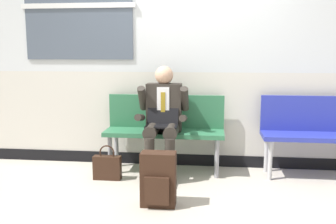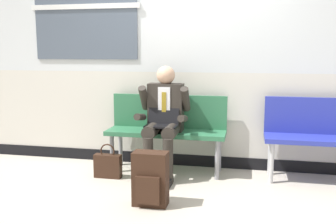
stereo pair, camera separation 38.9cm
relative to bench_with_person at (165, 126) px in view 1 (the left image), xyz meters
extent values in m
plane|color=#B2A899|center=(0.14, -0.50, -0.54)|extent=(18.00, 18.00, 0.00)
cube|color=silver|center=(0.14, 0.28, 1.40)|extent=(6.35, 0.12, 1.55)
cube|color=beige|center=(0.14, 0.28, 0.11)|extent=(6.35, 0.12, 1.02)
cube|color=black|center=(0.14, 0.28, -0.47)|extent=(6.35, 0.14, 0.14)
cube|color=#4C5666|center=(-1.09, 0.21, 1.41)|extent=(1.34, 0.02, 1.29)
cube|color=silver|center=(-1.09, 0.20, 1.41)|extent=(1.42, 0.03, 0.06)
cube|color=#2D6B47|center=(0.00, -0.07, -0.07)|extent=(1.38, 0.42, 0.05)
cube|color=#2D6B47|center=(0.00, 0.11, 0.16)|extent=(1.38, 0.04, 0.40)
cylinder|color=gray|center=(-0.61, -0.22, -0.32)|extent=(0.05, 0.05, 0.45)
cylinder|color=gray|center=(-0.61, 0.08, -0.32)|extent=(0.05, 0.05, 0.45)
cylinder|color=gray|center=(0.61, -0.22, -0.32)|extent=(0.05, 0.05, 0.45)
cylinder|color=gray|center=(0.61, 0.08, -0.32)|extent=(0.05, 0.05, 0.45)
cube|color=#28339E|center=(1.71, -0.07, -0.07)|extent=(1.18, 0.42, 0.05)
cube|color=#28339E|center=(1.71, 0.11, 0.16)|extent=(1.18, 0.04, 0.41)
cylinder|color=#B7B7BC|center=(1.19, -0.22, -0.32)|extent=(0.05, 0.05, 0.45)
cylinder|color=#B7B7BC|center=(1.19, 0.08, -0.32)|extent=(0.05, 0.05, 0.45)
cylinder|color=#2D2823|center=(-0.11, -0.28, 0.00)|extent=(0.15, 0.40, 0.15)
cylinder|color=#2D2823|center=(-0.11, -0.47, -0.29)|extent=(0.11, 0.11, 0.50)
cube|color=black|center=(-0.11, -0.53, -0.51)|extent=(0.10, 0.26, 0.07)
cylinder|color=#2D2823|center=(0.11, -0.28, 0.00)|extent=(0.15, 0.40, 0.15)
cylinder|color=#2D2823|center=(0.11, -0.47, -0.29)|extent=(0.11, 0.11, 0.50)
cube|color=black|center=(0.11, -0.53, -0.51)|extent=(0.10, 0.26, 0.07)
cube|color=#2D2823|center=(0.00, -0.07, 0.23)|extent=(0.40, 0.18, 0.55)
cube|color=silver|center=(0.00, -0.17, 0.28)|extent=(0.14, 0.01, 0.38)
cube|color=olive|center=(0.00, -0.17, 0.25)|extent=(0.05, 0.01, 0.33)
sphere|color=tan|center=(0.00, -0.07, 0.60)|extent=(0.21, 0.21, 0.21)
cylinder|color=#2D2823|center=(-0.24, -0.14, 0.34)|extent=(0.09, 0.25, 0.30)
cylinder|color=#2D2823|center=(-0.24, -0.31, 0.15)|extent=(0.08, 0.27, 0.12)
cylinder|color=#2D2823|center=(0.24, -0.14, 0.34)|extent=(0.09, 0.25, 0.30)
cylinder|color=#2D2823|center=(0.24, -0.31, 0.15)|extent=(0.08, 0.27, 0.12)
cube|color=black|center=(0.00, -0.31, 0.06)|extent=(0.35, 0.22, 0.02)
cube|color=black|center=(0.00, -0.18, 0.17)|extent=(0.35, 0.08, 0.21)
cube|color=#331E14|center=(0.07, -1.06, -0.29)|extent=(0.32, 0.17, 0.51)
cube|color=#331E14|center=(0.07, -1.17, -0.36)|extent=(0.22, 0.04, 0.25)
cube|color=#331E14|center=(-0.60, -0.41, -0.41)|extent=(0.31, 0.10, 0.27)
torus|color=#331E14|center=(-0.60, -0.41, -0.23)|extent=(0.17, 0.02, 0.17)
camera|label=1|loc=(0.55, -4.40, 0.88)|focal=40.90mm
camera|label=2|loc=(0.93, -4.33, 0.88)|focal=40.90mm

